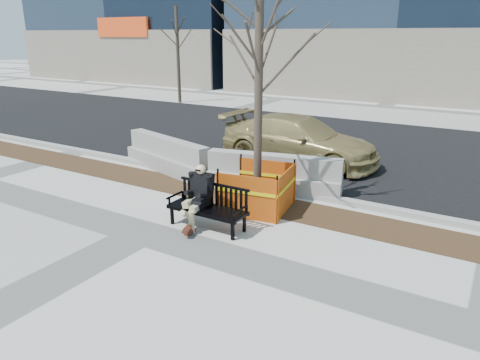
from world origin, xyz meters
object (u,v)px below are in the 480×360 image
object	(u,v)px
seated_man	(200,224)
jersey_barrier_right	(273,191)
bench	(208,228)
tree_fence	(257,209)
jersey_barrier_left	(169,170)
sedan	(298,162)

from	to	relation	value
seated_man	jersey_barrier_right	world-z (taller)	seated_man
bench	seated_man	distance (m)	0.23
jersey_barrier_right	tree_fence	bearing A→B (deg)	-93.10
tree_fence	seated_man	bearing A→B (deg)	-113.08
jersey_barrier_left	jersey_barrier_right	xyz separation A→B (m)	(3.37, -0.04, 0.00)
bench	tree_fence	xyz separation A→B (m)	(0.36, 1.41, 0.00)
sedan	jersey_barrier_left	distance (m)	3.90
jersey_barrier_right	bench	bearing A→B (deg)	-106.25
tree_fence	jersey_barrier_left	world-z (taller)	tree_fence
seated_man	jersey_barrier_right	distance (m)	2.62
bench	tree_fence	bearing A→B (deg)	75.83
bench	sedan	xyz separation A→B (m)	(-0.40, 5.36, 0.00)
bench	jersey_barrier_left	xyz separation A→B (m)	(-3.23, 2.68, 0.00)
seated_man	jersey_barrier_left	distance (m)	4.00
jersey_barrier_left	sedan	bearing A→B (deg)	59.35
seated_man	jersey_barrier_left	xyz separation A→B (m)	(-3.01, 2.63, 0.00)
jersey_barrier_left	jersey_barrier_right	distance (m)	3.37
bench	tree_fence	world-z (taller)	tree_fence
bench	seated_man	world-z (taller)	seated_man
sedan	jersey_barrier_left	xyz separation A→B (m)	(-2.84, -2.68, 0.00)
bench	seated_man	xyz separation A→B (m)	(-0.23, 0.05, 0.00)
seated_man	tree_fence	distance (m)	1.49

